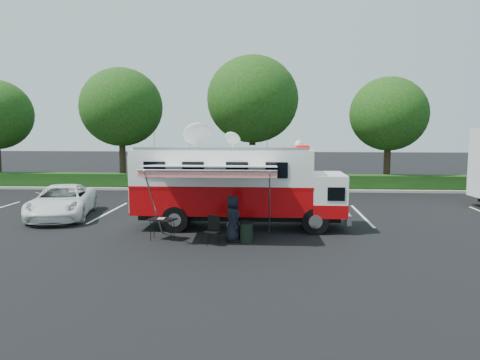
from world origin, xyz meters
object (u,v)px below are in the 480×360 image
Objects in this scene: command_truck at (237,185)px; white_suv at (63,217)px; trash_bin at (246,232)px; folding_table at (162,220)px.

command_truck is 8.44m from white_suv.
white_suv is 9.49m from trash_bin.
command_truck is 3.56m from folding_table.
trash_bin is at bearing -37.84° from white_suv.
folding_table is at bearing 176.91° from trash_bin.
white_suv is at bearing 168.67° from command_truck.
command_truck is 1.63× the size of white_suv.
folding_table is 3.10m from trash_bin.
folding_table is (-2.57, -2.24, -1.03)m from command_truck.
command_truck is at bearing -24.07° from white_suv.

